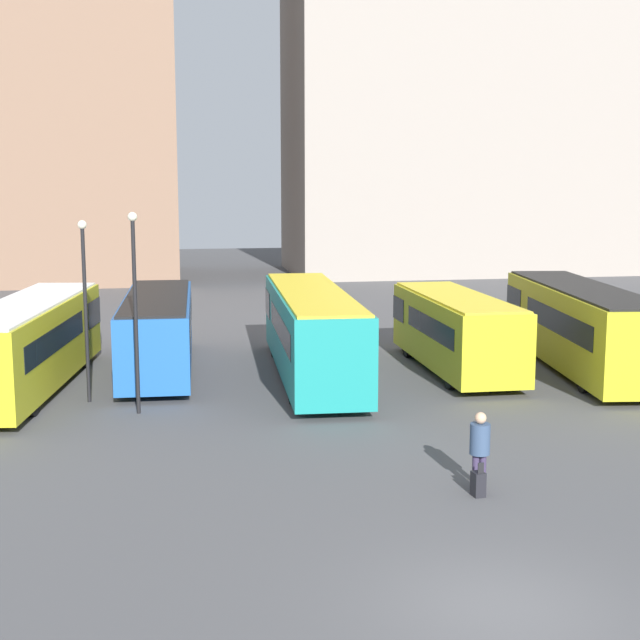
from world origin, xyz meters
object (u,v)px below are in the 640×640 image
object	(u,v)px
bus_0	(29,341)
traveler	(480,443)
bus_1	(158,329)
bus_2	(311,330)
suitcase	(478,484)
lamp_post_0	(135,298)
bus_3	(455,330)
lamp_post_1	(85,297)
bus_4	(581,324)

from	to	relation	value
bus_0	traveler	world-z (taller)	bus_0
bus_1	bus_2	distance (m)	5.86
suitcase	lamp_post_0	xyz separation A→B (m)	(-7.71, 8.70, 3.28)
bus_3	traveler	world-z (taller)	bus_3
suitcase	bus_0	bearing A→B (deg)	34.76
lamp_post_1	bus_3	bearing A→B (deg)	11.16
bus_1	bus_4	distance (m)	15.85
traveler	lamp_post_1	xyz separation A→B (m)	(-9.50, 9.94, 2.34)
bus_0	bus_2	size ratio (longest dim) A/B	0.94
bus_1	bus_2	bearing A→B (deg)	-109.08
bus_1	bus_0	bearing A→B (deg)	120.83
bus_0	bus_4	size ratio (longest dim) A/B	0.97
lamp_post_0	traveler	bearing A→B (deg)	-46.12
bus_4	traveler	size ratio (longest dim) A/B	6.71
lamp_post_1	lamp_post_0	bearing A→B (deg)	-47.18
bus_3	bus_4	distance (m)	4.77
suitcase	bus_2	bearing A→B (deg)	0.06
bus_2	suitcase	size ratio (longest dim) A/B	15.33
lamp_post_0	bus_0	bearing A→B (deg)	132.72
bus_2	bus_3	distance (m)	5.45
bus_0	lamp_post_0	xyz separation A→B (m)	(3.69, -4.00, 1.93)
bus_0	bus_1	size ratio (longest dim) A/B	1.10
lamp_post_1	bus_1	bearing A→B (deg)	64.50
bus_3	lamp_post_0	bearing A→B (deg)	111.38
lamp_post_0	bus_4	bearing A→B (deg)	12.99
bus_1	bus_4	world-z (taller)	bus_4
bus_4	bus_1	bearing A→B (deg)	87.98
lamp_post_0	lamp_post_1	distance (m)	2.36
bus_1	bus_3	size ratio (longest dim) A/B	1.17
bus_0	traveler	bearing A→B (deg)	-128.69
bus_4	lamp_post_1	size ratio (longest dim) A/B	2.09
lamp_post_0	bus_1	bearing A→B (deg)	84.53
bus_1	lamp_post_1	xyz separation A→B (m)	(-2.21, -4.63, 1.87)
bus_2	bus_3	size ratio (longest dim) A/B	1.37
bus_3	lamp_post_1	distance (m)	13.49
bus_0	bus_1	world-z (taller)	bus_0
bus_1	lamp_post_1	size ratio (longest dim) A/B	1.84
bus_4	lamp_post_1	xyz separation A→B (m)	(-17.84, -2.02, 1.71)
bus_1	lamp_post_1	world-z (taller)	lamp_post_1
bus_2	traveler	xyz separation A→B (m)	(1.83, -12.44, -0.64)
bus_1	lamp_post_0	bearing A→B (deg)	176.70
bus_4	traveler	bearing A→B (deg)	152.55
bus_1	lamp_post_0	size ratio (longest dim) A/B	1.75
bus_2	suitcase	distance (m)	13.11
bus_2	bus_4	bearing A→B (deg)	-89.92
bus_0	lamp_post_1	xyz separation A→B (m)	(2.10, -2.27, 1.77)
bus_1	traveler	world-z (taller)	bus_1
bus_1	bus_2	size ratio (longest dim) A/B	0.86
bus_3	lamp_post_0	distance (m)	12.46
bus_1	lamp_post_0	xyz separation A→B (m)	(-0.61, -6.35, 2.03)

